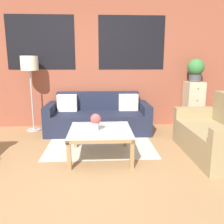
# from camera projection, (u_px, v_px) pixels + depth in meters

# --- Properties ---
(ground_plane) EXTENTS (16.00, 16.00, 0.00)m
(ground_plane) POSITION_uv_depth(u_px,v_px,m) (80.00, 175.00, 3.00)
(ground_plane) COLOR #9E754C
(wall_back_brick) EXTENTS (8.40, 0.09, 2.80)m
(wall_back_brick) POSITION_uv_depth(u_px,v_px,m) (87.00, 62.00, 5.09)
(wall_back_brick) COLOR brown
(wall_back_brick) RESTS_ON ground_plane
(rug) EXTENTS (1.80, 1.52, 0.00)m
(rug) POSITION_uv_depth(u_px,v_px,m) (100.00, 143.00, 4.18)
(rug) COLOR beige
(rug) RESTS_ON ground_plane
(couch_dark) EXTENTS (2.05, 0.88, 0.78)m
(couch_dark) POSITION_uv_depth(u_px,v_px,m) (98.00, 118.00, 4.86)
(couch_dark) COLOR #1E2338
(couch_dark) RESTS_ON ground_plane
(settee_vintage) EXTENTS (0.80, 1.49, 0.92)m
(settee_vintage) POSITION_uv_depth(u_px,v_px,m) (218.00, 136.00, 3.58)
(settee_vintage) COLOR #99845B
(settee_vintage) RESTS_ON ground_plane
(coffee_table) EXTENTS (0.91, 0.91, 0.43)m
(coffee_table) POSITION_uv_depth(u_px,v_px,m) (100.00, 133.00, 3.52)
(coffee_table) COLOR silver
(coffee_table) RESTS_ON ground_plane
(floor_lamp) EXTENTS (0.34, 0.34, 1.52)m
(floor_lamp) POSITION_uv_depth(u_px,v_px,m) (30.00, 67.00, 4.70)
(floor_lamp) COLOR #B2B2B7
(floor_lamp) RESTS_ON ground_plane
(drawer_cabinet) EXTENTS (0.36, 0.41, 0.99)m
(drawer_cabinet) POSITION_uv_depth(u_px,v_px,m) (193.00, 105.00, 5.13)
(drawer_cabinet) COLOR #C6B793
(drawer_cabinet) RESTS_ON ground_plane
(potted_plant) EXTENTS (0.35, 0.35, 0.48)m
(potted_plant) POSITION_uv_depth(u_px,v_px,m) (196.00, 69.00, 4.97)
(potted_plant) COLOR #47474C
(potted_plant) RESTS_ON drawer_cabinet
(flower_vase) EXTENTS (0.15, 0.15, 0.25)m
(flower_vase) POSITION_uv_depth(u_px,v_px,m) (96.00, 121.00, 3.44)
(flower_vase) COLOR #ADBCC6
(flower_vase) RESTS_ON coffee_table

